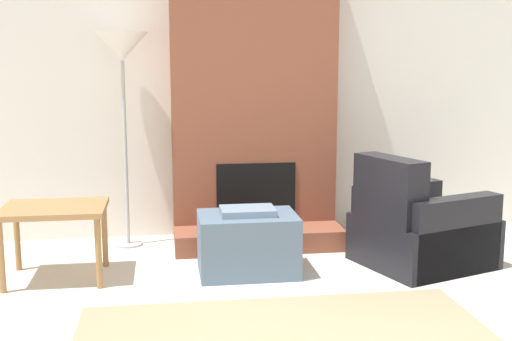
{
  "coord_description": "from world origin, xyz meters",
  "views": [
    {
      "loc": [
        -0.77,
        -2.85,
        1.55
      ],
      "look_at": [
        0.0,
        2.47,
        0.64
      ],
      "focal_mm": 45.0,
      "sensor_mm": 36.0,
      "label": 1
    }
  ],
  "objects_px": {
    "armchair": "(416,231)",
    "floor_lamp_left": "(122,54)",
    "side_table": "(55,216)",
    "ottoman": "(248,243)"
  },
  "relations": [
    {
      "from": "side_table",
      "to": "floor_lamp_left",
      "type": "relative_size",
      "value": 0.4
    },
    {
      "from": "armchair",
      "to": "floor_lamp_left",
      "type": "distance_m",
      "value": 2.73
    },
    {
      "from": "ottoman",
      "to": "floor_lamp_left",
      "type": "bearing_deg",
      "value": 136.31
    },
    {
      "from": "armchair",
      "to": "floor_lamp_left",
      "type": "relative_size",
      "value": 0.62
    },
    {
      "from": "side_table",
      "to": "ottoman",
      "type": "bearing_deg",
      "value": -2.89
    },
    {
      "from": "ottoman",
      "to": "floor_lamp_left",
      "type": "distance_m",
      "value": 1.87
    },
    {
      "from": "ottoman",
      "to": "armchair",
      "type": "bearing_deg",
      "value": 0.07
    },
    {
      "from": "floor_lamp_left",
      "to": "armchair",
      "type": "bearing_deg",
      "value": -21.48
    },
    {
      "from": "armchair",
      "to": "side_table",
      "type": "bearing_deg",
      "value": 69.21
    },
    {
      "from": "side_table",
      "to": "floor_lamp_left",
      "type": "height_order",
      "value": "floor_lamp_left"
    }
  ]
}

